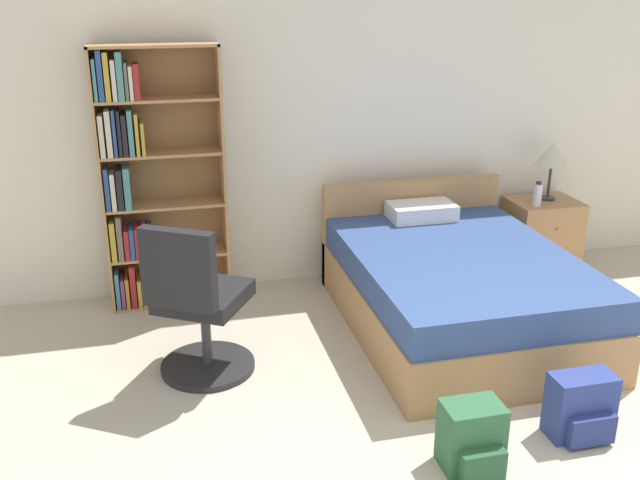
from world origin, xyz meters
name	(u,v)px	position (x,y,z in m)	size (l,w,h in m)	color
wall_back	(348,117)	(0.00, 3.23, 1.30)	(9.00, 0.06, 2.60)	silver
bookshelf	(146,178)	(-1.55, 3.01, 0.97)	(0.87, 0.29, 1.89)	#AD7F51
bed	(455,286)	(0.47, 2.12, 0.29)	(1.44, 1.97, 0.82)	#AD7F51
office_chair	(198,308)	(-1.31, 1.85, 0.46)	(0.68, 0.72, 1.02)	#232326
nightstand	(541,235)	(1.60, 2.93, 0.30)	(0.55, 0.46, 0.59)	#AD7F51
table_lamp	(552,155)	(1.64, 2.96, 0.96)	(0.26, 0.26, 0.47)	#333333
water_bottle	(538,194)	(1.46, 2.82, 0.69)	(0.07, 0.07, 0.20)	silver
backpack_blue	(581,408)	(0.60, 0.76, 0.17)	(0.34, 0.24, 0.36)	navy
backpack_green	(472,439)	(-0.08, 0.65, 0.17)	(0.30, 0.28, 0.35)	#2D603D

